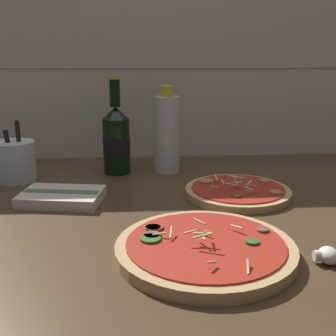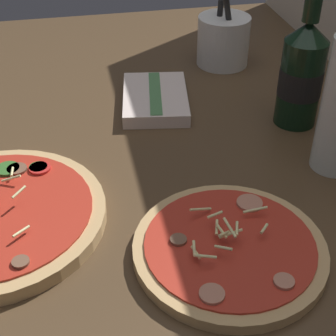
{
  "view_description": "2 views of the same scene",
  "coord_description": "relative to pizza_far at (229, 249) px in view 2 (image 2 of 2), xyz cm",
  "views": [
    {
      "loc": [
        -11.05,
        -85.52,
        34.82
      ],
      "look_at": [
        -5.6,
        -0.22,
        11.17
      ],
      "focal_mm": 45.0,
      "sensor_mm": 36.0,
      "label": 1
    },
    {
      "loc": [
        54.8,
        -10.73,
        49.56
      ],
      "look_at": [
        -3.63,
        1.37,
        6.19
      ],
      "focal_mm": 55.0,
      "sensor_mm": 36.0,
      "label": 2
    }
  ],
  "objects": [
    {
      "name": "counter_slab",
      "position": [
        -11.09,
        -6.21,
        -2.19
      ],
      "size": [
        160.0,
        90.0,
        2.5
      ],
      "color": "#4C3823",
      "rests_on": "ground"
    },
    {
      "name": "pizza_far",
      "position": [
        0.0,
        0.0,
        0.0
      ],
      "size": [
        24.4,
        24.4,
        4.8
      ],
      "color": "tan",
      "rests_on": "counter_slab"
    },
    {
      "name": "beer_bottle",
      "position": [
        -29.01,
        20.98,
        8.56
      ],
      "size": [
        7.37,
        7.37,
        26.21
      ],
      "color": "black",
      "rests_on": "counter_slab"
    },
    {
      "name": "utensil_crock",
      "position": [
        -55.1,
        15.41,
        4.29
      ],
      "size": [
        10.9,
        10.9,
        15.81
      ],
      "color": "silver",
      "rests_on": "counter_slab"
    },
    {
      "name": "dish_towel",
      "position": [
        -40.1,
        -2.02,
        0.28
      ],
      "size": [
        19.13,
        14.34,
        2.56
      ],
      "color": "beige",
      "rests_on": "counter_slab"
    }
  ]
}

